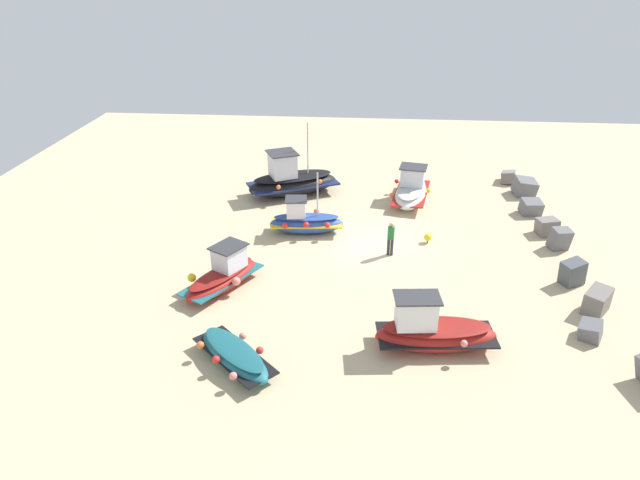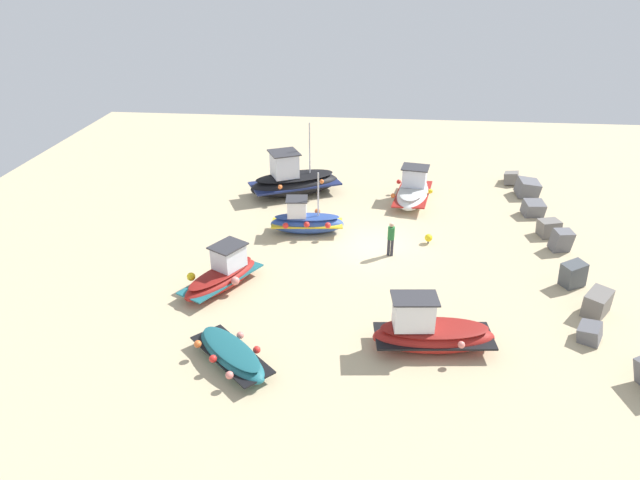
{
  "view_description": "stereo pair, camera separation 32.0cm",
  "coord_description": "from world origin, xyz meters",
  "px_view_note": "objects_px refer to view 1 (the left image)",
  "views": [
    {
      "loc": [
        24.1,
        -0.59,
        12.55
      ],
      "look_at": [
        1.4,
        -2.47,
        0.9
      ],
      "focal_mm": 31.53,
      "sensor_mm": 36.0,
      "label": 1
    },
    {
      "loc": [
        24.07,
        -0.27,
        12.55
      ],
      "look_at": [
        1.4,
        -2.47,
        0.9
      ],
      "focal_mm": 31.53,
      "sensor_mm": 36.0,
      "label": 2
    }
  ],
  "objects_px": {
    "person_walking": "(391,236)",
    "fishing_boat_1": "(234,355)",
    "fishing_boat_2": "(292,181)",
    "fishing_boat_5": "(433,331)",
    "fishing_boat_4": "(411,190)",
    "fishing_boat_0": "(305,221)",
    "fishing_boat_3": "(223,275)",
    "mooring_buoy_0": "(428,237)"
  },
  "relations": [
    {
      "from": "person_walking",
      "to": "fishing_boat_1",
      "type": "bearing_deg",
      "value": -20.95
    },
    {
      "from": "fishing_boat_2",
      "to": "fishing_boat_5",
      "type": "xyz_separation_m",
      "value": [
        13.73,
        6.77,
        -0.16
      ]
    },
    {
      "from": "fishing_boat_1",
      "to": "fishing_boat_4",
      "type": "bearing_deg",
      "value": -70.69
    },
    {
      "from": "fishing_boat_0",
      "to": "fishing_boat_3",
      "type": "distance_m",
      "value": 6.15
    },
    {
      "from": "mooring_buoy_0",
      "to": "person_walking",
      "type": "bearing_deg",
      "value": -53.19
    },
    {
      "from": "fishing_boat_5",
      "to": "fishing_boat_0",
      "type": "bearing_deg",
      "value": -63.83
    },
    {
      "from": "mooring_buoy_0",
      "to": "fishing_boat_3",
      "type": "bearing_deg",
      "value": -61.51
    },
    {
      "from": "fishing_boat_3",
      "to": "mooring_buoy_0",
      "type": "relative_size",
      "value": 8.38
    },
    {
      "from": "fishing_boat_1",
      "to": "fishing_boat_3",
      "type": "bearing_deg",
      "value": -28.6
    },
    {
      "from": "fishing_boat_4",
      "to": "mooring_buoy_0",
      "type": "distance_m",
      "value": 5.22
    },
    {
      "from": "fishing_boat_0",
      "to": "fishing_boat_1",
      "type": "height_order",
      "value": "fishing_boat_0"
    },
    {
      "from": "fishing_boat_3",
      "to": "fishing_boat_5",
      "type": "xyz_separation_m",
      "value": [
        3.36,
        8.32,
        0.09
      ]
    },
    {
      "from": "fishing_boat_5",
      "to": "mooring_buoy_0",
      "type": "relative_size",
      "value": 9.2
    },
    {
      "from": "fishing_boat_0",
      "to": "fishing_boat_5",
      "type": "relative_size",
      "value": 0.85
    },
    {
      "from": "fishing_boat_5",
      "to": "mooring_buoy_0",
      "type": "distance_m",
      "value": 8.21
    },
    {
      "from": "fishing_boat_3",
      "to": "fishing_boat_4",
      "type": "height_order",
      "value": "fishing_boat_4"
    },
    {
      "from": "fishing_boat_5",
      "to": "person_walking",
      "type": "height_order",
      "value": "fishing_boat_5"
    },
    {
      "from": "fishing_boat_0",
      "to": "fishing_boat_2",
      "type": "height_order",
      "value": "fishing_boat_2"
    },
    {
      "from": "fishing_boat_4",
      "to": "person_walking",
      "type": "xyz_separation_m",
      "value": [
        6.58,
        -1.36,
        0.33
      ]
    },
    {
      "from": "fishing_boat_2",
      "to": "mooring_buoy_0",
      "type": "relative_size",
      "value": 11.72
    },
    {
      "from": "fishing_boat_0",
      "to": "mooring_buoy_0",
      "type": "relative_size",
      "value": 7.82
    },
    {
      "from": "fishing_boat_1",
      "to": "fishing_boat_2",
      "type": "distance_m",
      "value": 15.27
    },
    {
      "from": "fishing_boat_4",
      "to": "fishing_boat_3",
      "type": "bearing_deg",
      "value": 150.43
    },
    {
      "from": "fishing_boat_0",
      "to": "fishing_boat_4",
      "type": "height_order",
      "value": "fishing_boat_0"
    },
    {
      "from": "fishing_boat_4",
      "to": "person_walking",
      "type": "height_order",
      "value": "fishing_boat_4"
    },
    {
      "from": "fishing_boat_0",
      "to": "person_walking",
      "type": "distance_m",
      "value": 4.65
    },
    {
      "from": "fishing_boat_1",
      "to": "person_walking",
      "type": "distance_m",
      "value": 9.99
    },
    {
      "from": "fishing_boat_2",
      "to": "fishing_boat_1",
      "type": "bearing_deg",
      "value": 64.24
    },
    {
      "from": "fishing_boat_0",
      "to": "fishing_boat_3",
      "type": "relative_size",
      "value": 0.93
    },
    {
      "from": "fishing_boat_3",
      "to": "mooring_buoy_0",
      "type": "bearing_deg",
      "value": -30.69
    },
    {
      "from": "fishing_boat_1",
      "to": "fishing_boat_4",
      "type": "relative_size",
      "value": 0.76
    },
    {
      "from": "fishing_boat_2",
      "to": "fishing_boat_5",
      "type": "relative_size",
      "value": 1.27
    },
    {
      "from": "fishing_boat_2",
      "to": "mooring_buoy_0",
      "type": "height_order",
      "value": "fishing_boat_2"
    },
    {
      "from": "fishing_boat_5",
      "to": "fishing_boat_2",
      "type": "bearing_deg",
      "value": -69.39
    },
    {
      "from": "fishing_boat_3",
      "to": "person_walking",
      "type": "bearing_deg",
      "value": -33.16
    },
    {
      "from": "fishing_boat_3",
      "to": "mooring_buoy_0",
      "type": "xyz_separation_m",
      "value": [
        -4.83,
        8.9,
        -0.3
      ]
    },
    {
      "from": "fishing_boat_3",
      "to": "fishing_boat_1",
      "type": "bearing_deg",
      "value": -131.82
    },
    {
      "from": "fishing_boat_4",
      "to": "fishing_boat_0",
      "type": "bearing_deg",
      "value": 139.88
    },
    {
      "from": "fishing_boat_1",
      "to": "mooring_buoy_0",
      "type": "distance_m",
      "value": 12.2
    },
    {
      "from": "mooring_buoy_0",
      "to": "fishing_boat_0",
      "type": "bearing_deg",
      "value": -95.87
    },
    {
      "from": "fishing_boat_4",
      "to": "fishing_boat_2",
      "type": "bearing_deg",
      "value": 97.34
    },
    {
      "from": "fishing_boat_2",
      "to": "fishing_boat_0",
      "type": "bearing_deg",
      "value": 79.19
    }
  ]
}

